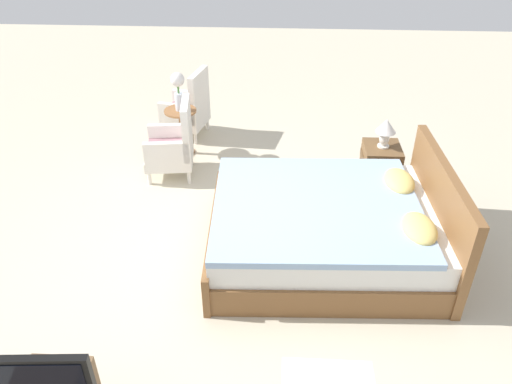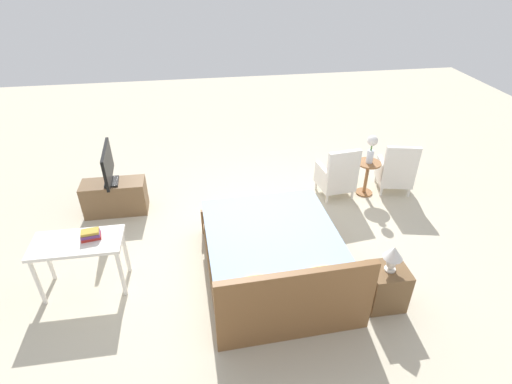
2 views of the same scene
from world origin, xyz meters
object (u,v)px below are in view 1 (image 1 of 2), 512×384
Objects in this scene: side_table at (182,126)px; flower_vase at (178,87)px; armchair_by_window_right at (174,146)px; table_lamp at (386,129)px; bed at (329,228)px; nightstand at (380,168)px; armchair_by_window_left at (188,110)px.

flower_vase is at bearing 0.00° from side_table.
flower_vase reaches higher than armchair_by_window_right.
flower_vase is 2.49m from table_lamp.
flower_vase reaches higher than bed.
side_table is 1.82× the size of table_lamp.
nightstand is at bearing 73.28° from flower_vase.
nightstand is 0.48m from table_lamp.
armchair_by_window_right is at bearing -0.03° from side_table.
nightstand is at bearing -90.00° from table_lamp.
armchair_by_window_left is 2.79× the size of table_lamp.
side_table reaches higher than nightstand.
armchair_by_window_left reaches higher than table_lamp.
flower_vase is 2.56m from nightstand.
table_lamp is at bearing 73.28° from flower_vase.
bed reaches higher than armchair_by_window_right.
armchair_by_window_left is at bearing -117.31° from nightstand.
armchair_by_window_right is at bearing -94.68° from nightstand.
table_lamp is (0.72, 2.38, -0.14)m from flower_vase.
armchair_by_window_left is 1.54× the size of side_table.
bed is at bearing 51.10° from armchair_by_window_right.
armchair_by_window_right is 1.71× the size of nightstand.
table_lamp is (0.72, 2.38, 0.38)m from side_table.
side_table is (-1.91, -1.73, 0.08)m from bed.
nightstand is (0.19, 2.38, -0.11)m from armchair_by_window_right.
armchair_by_window_left reaches higher than side_table.
armchair_by_window_right is 0.73m from flower_vase.
bed is 1.44m from table_lamp.
side_table is (0.51, 0.00, 0.00)m from armchair_by_window_left.
armchair_by_window_right is at bearing -94.68° from table_lamp.
bed is 2.65m from flower_vase.
armchair_by_window_right is 0.52m from side_table.
armchair_by_window_left is 0.51m from side_table.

